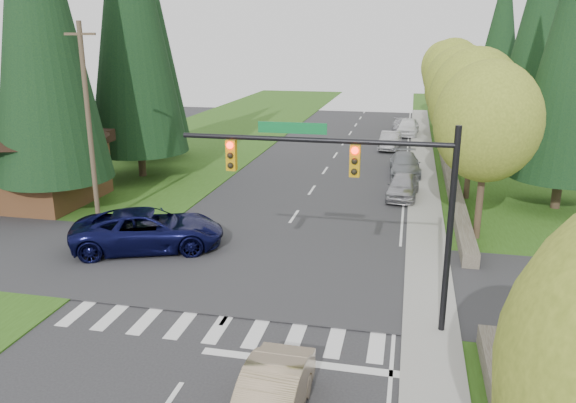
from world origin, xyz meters
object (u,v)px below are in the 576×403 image
(parked_car_c, at_px, (390,141))
(parked_car_d, at_px, (408,127))
(parked_car_b, at_px, (405,164))
(parked_car_e, at_px, (401,125))
(suv_navy, at_px, (149,230))
(sedan_champagne, at_px, (270,399))
(parked_car_a, at_px, (403,186))

(parked_car_c, distance_m, parked_car_d, 7.57)
(parked_car_b, xyz_separation_m, parked_car_e, (-0.68, 18.69, -0.11))
(parked_car_b, height_order, parked_car_c, parked_car_c)
(suv_navy, xyz_separation_m, parked_car_b, (11.03, 17.04, -0.20))
(parked_car_b, distance_m, parked_car_e, 18.70)
(parked_car_b, bearing_deg, parked_car_e, 88.38)
(sedan_champagne, relative_size, suv_navy, 0.65)
(suv_navy, xyz_separation_m, parked_car_d, (11.03, 33.55, -0.10))
(parked_car_a, distance_m, parked_car_e, 24.75)
(sedan_champagne, distance_m, parked_car_a, 21.63)
(parked_car_e, bearing_deg, parked_car_a, -92.22)
(parked_car_c, height_order, parked_car_e, parked_car_c)
(suv_navy, distance_m, parked_car_e, 37.20)
(parked_car_a, bearing_deg, parked_car_e, 95.83)
(sedan_champagne, xyz_separation_m, parked_car_d, (2.77, 44.01, 0.12))
(parked_car_b, bearing_deg, suv_navy, -126.63)
(sedan_champagne, height_order, suv_navy, suv_navy)
(parked_car_a, relative_size, parked_car_d, 0.88)
(sedan_champagne, height_order, parked_car_c, parked_car_c)
(sedan_champagne, xyz_separation_m, parked_car_e, (2.08, 46.19, -0.10))
(parked_car_c, bearing_deg, sedan_champagne, -88.27)
(suv_navy, height_order, parked_car_a, suv_navy)
(parked_car_a, bearing_deg, parked_car_d, 94.24)
(parked_car_d, bearing_deg, sedan_champagne, -90.03)
(sedan_champagne, xyz_separation_m, suv_navy, (-8.27, 10.46, 0.22))
(parked_car_d, distance_m, parked_car_e, 2.30)
(parked_car_b, xyz_separation_m, parked_car_c, (-1.40, 9.06, 0.01))
(sedan_champagne, bearing_deg, suv_navy, 129.16)
(parked_car_b, height_order, parked_car_d, parked_car_d)
(suv_navy, height_order, parked_car_c, suv_navy)
(sedan_champagne, relative_size, parked_car_c, 0.97)
(parked_car_c, bearing_deg, suv_navy, -106.38)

